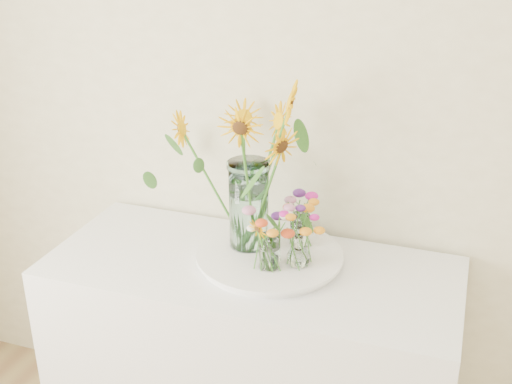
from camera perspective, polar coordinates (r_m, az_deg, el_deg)
counter at (r=2.45m, az=-0.44°, el=-15.66°), size 1.40×0.60×0.90m
tray at (r=2.21m, az=1.22°, el=-5.82°), size 0.48×0.48×0.02m
mason_jar at (r=2.18m, az=-0.65°, el=-1.15°), size 0.16×0.16×0.32m
sunflower_bouquet at (r=2.13m, az=-0.67°, el=2.30°), size 0.84×0.84×0.60m
small_vase_a at (r=2.09m, az=1.21°, el=-5.37°), size 0.09×0.09×0.12m
wildflower_posy_a at (r=2.07m, az=1.22°, el=-4.28°), size 0.21×0.21×0.21m
small_vase_b at (r=2.11m, az=3.82°, el=-5.24°), size 0.09×0.09×0.11m
wildflower_posy_b at (r=2.09m, az=3.85°, el=-4.16°), size 0.20×0.20×0.20m
small_vase_c at (r=2.24m, az=3.91°, el=-3.41°), size 0.07×0.07×0.12m
wildflower_posy_c at (r=2.22m, az=3.94°, el=-2.37°), size 0.21×0.21×0.21m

